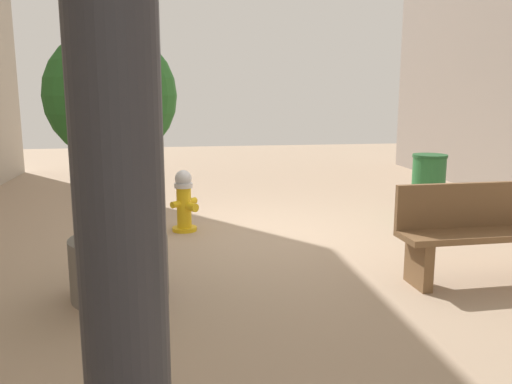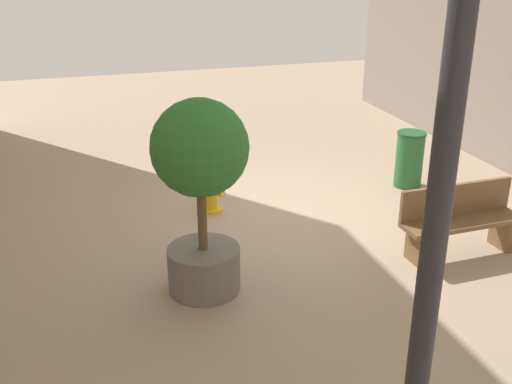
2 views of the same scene
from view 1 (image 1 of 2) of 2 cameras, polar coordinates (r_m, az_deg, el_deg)
name	(u,v)px [view 1 (image 1 of 2)]	position (r m, az deg, el deg)	size (l,w,h in m)	color
ground_plane	(262,236)	(6.77, 0.67, -4.83)	(23.40, 23.40, 0.00)	tan
fire_hydrant	(184,201)	(7.00, -7.81, -0.96)	(0.38, 0.38, 0.82)	gold
bench_near	(481,231)	(5.56, 23.25, -3.88)	(1.69, 0.49, 0.95)	brown
planter_tree	(113,138)	(4.69, -15.25, 5.71)	(1.11, 1.11, 2.34)	slate
trash_bin	(428,188)	(7.88, 18.19, 0.45)	(0.48, 0.48, 0.96)	#266633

